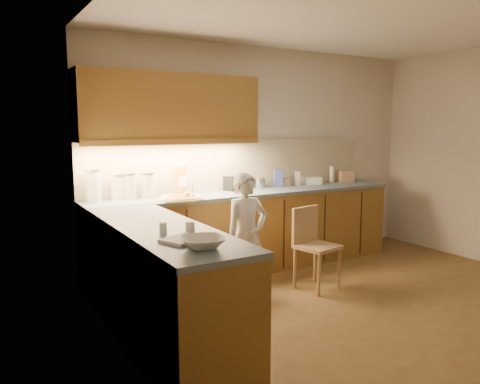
{
  "coord_description": "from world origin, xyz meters",
  "views": [
    {
      "loc": [
        -3.18,
        -2.81,
        1.65
      ],
      "look_at": [
        -0.8,
        1.2,
        1.0
      ],
      "focal_mm": 35.0,
      "sensor_mm": 36.0,
      "label": 1
    }
  ],
  "objects": [
    {
      "name": "upper_cabinets",
      "position": [
        -1.27,
        1.82,
        1.85
      ],
      "size": [
        1.95,
        0.36,
        0.73
      ],
      "color": "brown",
      "rests_on": "ground"
    },
    {
      "name": "white_bottle",
      "position": [
        0.42,
        1.85,
        1.01
      ],
      "size": [
        0.07,
        0.07,
        0.17
      ],
      "primitive_type": "cube",
      "rotation": [
        0.0,
        0.0,
        -0.36
      ],
      "color": "silver",
      "rests_on": "l_counter"
    },
    {
      "name": "pizza_on_board",
      "position": [
        -1.31,
        1.51,
        0.94
      ],
      "size": [
        0.45,
        0.45,
        0.18
      ],
      "rotation": [
        0.0,
        0.0,
        -0.12
      ],
      "color": "tan",
      "rests_on": "l_counter"
    },
    {
      "name": "mixing_bowl",
      "position": [
        -1.95,
        -0.3,
        0.95
      ],
      "size": [
        0.31,
        0.31,
        0.07
      ],
      "primitive_type": "imported",
      "rotation": [
        0.0,
        0.0,
        -0.2
      ],
      "color": "white",
      "rests_on": "l_counter"
    },
    {
      "name": "child",
      "position": [
        -0.89,
        0.92,
        0.61
      ],
      "size": [
        0.45,
        0.3,
        1.22
      ],
      "primitive_type": "imported",
      "rotation": [
        0.0,
        0.0,
        0.01
      ],
      "color": "silver",
      "rests_on": "ground"
    },
    {
      "name": "flat_pack",
      "position": [
        0.67,
        1.86,
        0.96
      ],
      "size": [
        0.25,
        0.21,
        0.09
      ],
      "primitive_type": "cube",
      "rotation": [
        0.0,
        0.0,
        -0.27
      ],
      "color": "white",
      "rests_on": "l_counter"
    },
    {
      "name": "dough_cloth",
      "position": [
        -1.98,
        -0.08,
        0.93
      ],
      "size": [
        0.32,
        0.29,
        0.02
      ],
      "primitive_type": "cube",
      "rotation": [
        0.0,
        0.0,
        0.4
      ],
      "color": "white",
      "rests_on": "l_counter"
    },
    {
      "name": "backsplash",
      "position": [
        -0.38,
        1.99,
        1.21
      ],
      "size": [
        3.75,
        0.02,
        0.58
      ],
      "primitive_type": "cube",
      "color": "#B9AF8F",
      "rests_on": "l_counter"
    },
    {
      "name": "blue_box",
      "position": [
        0.13,
        1.85,
        1.02
      ],
      "size": [
        0.12,
        0.11,
        0.21
      ],
      "primitive_type": "cube",
      "rotation": [
        0.0,
        0.0,
        -0.38
      ],
      "color": "#334599",
      "rests_on": "l_counter"
    },
    {
      "name": "toaster",
      "position": [
        -0.47,
        1.86,
        1.0
      ],
      "size": [
        0.3,
        0.23,
        0.17
      ],
      "rotation": [
        0.0,
        0.0,
        0.36
      ],
      "color": "black",
      "rests_on": "l_counter"
    },
    {
      "name": "room",
      "position": [
        0.0,
        0.0,
        1.68
      ],
      "size": [
        4.54,
        4.5,
        2.62
      ],
      "color": "brown",
      "rests_on": "ground"
    },
    {
      "name": "l_counter",
      "position": [
        -0.92,
        1.25,
        0.46
      ],
      "size": [
        3.77,
        2.62,
        0.92
      ],
      "color": "brown",
      "rests_on": "ground"
    },
    {
      "name": "canister_b",
      "position": [
        -1.85,
        1.85,
        1.05
      ],
      "size": [
        0.15,
        0.15,
        0.26
      ],
      "rotation": [
        0.0,
        0.0,
        -0.37
      ],
      "color": "silver",
      "rests_on": "l_counter"
    },
    {
      "name": "tall_jar",
      "position": [
        1.04,
        1.9,
        1.03
      ],
      "size": [
        0.07,
        0.07,
        0.21
      ],
      "rotation": [
        0.0,
        0.0,
        -0.28
      ],
      "color": "white",
      "rests_on": "l_counter"
    },
    {
      "name": "card_box_b",
      "position": [
        1.22,
        1.82,
        0.99
      ],
      "size": [
        0.23,
        0.2,
        0.15
      ],
      "primitive_type": "cube",
      "rotation": [
        0.0,
        0.0,
        -0.35
      ],
      "color": "tan",
      "rests_on": "l_counter"
    },
    {
      "name": "canister_a",
      "position": [
        -2.1,
        1.83,
        1.08
      ],
      "size": [
        0.16,
        0.16,
        0.32
      ],
      "rotation": [
        0.0,
        0.0,
        0.03
      ],
      "color": "beige",
      "rests_on": "l_counter"
    },
    {
      "name": "card_box_a",
      "position": [
        0.21,
        1.85,
        0.97
      ],
      "size": [
        0.15,
        0.11,
        0.1
      ],
      "primitive_type": "cube",
      "rotation": [
        0.0,
        0.0,
        -0.08
      ],
      "color": "#A58258",
      "rests_on": "l_counter"
    },
    {
      "name": "spice_jar_b",
      "position": [
        -1.87,
        0.07,
        0.96
      ],
      "size": [
        0.07,
        0.07,
        0.08
      ],
      "primitive_type": "cylinder",
      "rotation": [
        0.0,
        0.0,
        0.19
      ],
      "color": "silver",
      "rests_on": "l_counter"
    },
    {
      "name": "spice_jar_a",
      "position": [
        -2.01,
        0.21,
        0.96
      ],
      "size": [
        0.06,
        0.06,
        0.07
      ],
      "primitive_type": "cylinder",
      "rotation": [
        0.0,
        0.0,
        0.17
      ],
      "color": "white",
      "rests_on": "l_counter"
    },
    {
      "name": "wooden_chair",
      "position": [
        -0.15,
        0.84,
        0.48
      ],
      "size": [
        0.43,
        0.43,
        0.83
      ],
      "rotation": [
        0.0,
        0.0,
        0.18
      ],
      "color": "tan",
      "rests_on": "ground"
    },
    {
      "name": "canister_d",
      "position": [
        -1.55,
        1.82,
        1.05
      ],
      "size": [
        0.16,
        0.16,
        0.27
      ],
      "rotation": [
        0.0,
        0.0,
        0.05
      ],
      "color": "beige",
      "rests_on": "l_counter"
    },
    {
      "name": "steel_pot",
      "position": [
        -0.13,
        1.88,
        0.98
      ],
      "size": [
        0.16,
        0.16,
        0.12
      ],
      "color": "silver",
      "rests_on": "l_counter"
    },
    {
      "name": "oil_jug",
      "position": [
        -1.17,
        1.83,
        1.09
      ],
      "size": [
        0.14,
        0.12,
        0.36
      ],
      "rotation": [
        0.0,
        0.0,
        -0.32
      ],
      "color": "gold",
      "rests_on": "l_counter"
    },
    {
      "name": "canister_c",
      "position": [
        -1.74,
        1.83,
        1.06
      ],
      "size": [
        0.14,
        0.14,
        0.27
      ],
      "rotation": [
        0.0,
        0.0,
        -0.34
      ],
      "color": "silver",
      "rests_on": "l_counter"
    }
  ]
}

